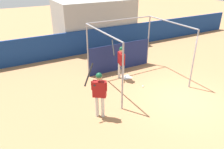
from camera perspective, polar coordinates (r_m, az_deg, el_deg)
The scene contains 8 objects.
ground_plane at distance 10.05m, azimuth 17.77°, elevation -6.11°, with size 60.00×60.00×0.00m, color #A8754C.
outfield_wall at distance 15.18m, azimuth -1.86°, elevation 9.27°, with size 24.00×0.12×1.56m.
bleacher_section at distance 16.43m, azimuth -4.61°, elevation 13.49°, with size 5.40×3.20×3.24m.
batting_cage at distance 11.47m, azimuth 3.46°, elevation 5.90°, with size 3.83×3.42×2.81m.
home_plate at distance 11.45m, azimuth 3.83°, elevation -0.69°, with size 0.44×0.44×0.02m.
player_batter at distance 10.86m, azimuth 2.36°, elevation 3.85°, with size 0.60×1.02×1.93m.
player_waiting at distance 7.96m, azimuth -3.38°, elevation -4.22°, with size 0.81×0.62×2.12m.
baseball at distance 10.59m, azimuth 8.05°, elevation -3.07°, with size 0.07×0.07×0.07m.
Camera 1 is at (-6.57, -5.63, 5.12)m, focal length 35.00 mm.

